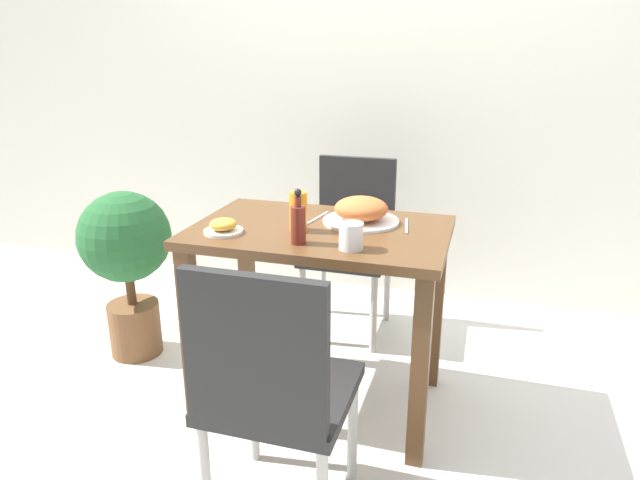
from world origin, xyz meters
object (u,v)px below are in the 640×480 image
drink_cup (351,236)px  potted_plant_left (126,253)px  food_plate (361,211)px  sauce_bottle (298,223)px  chair_near (272,386)px  side_plate (223,227)px  juice_glass (298,211)px  chair_far (351,236)px

drink_cup → potted_plant_left: bearing=164.0°
food_plate → sauce_bottle: (-0.15, -0.31, 0.03)m
chair_near → drink_cup: chair_near is taller
side_plate → sauce_bottle: (0.30, -0.03, 0.05)m
side_plate → juice_glass: (0.26, 0.11, 0.05)m
chair_far → sauce_bottle: bearing=-88.2°
chair_near → food_plate: chair_near is taller
side_plate → sauce_bottle: 0.31m
food_plate → potted_plant_left: 1.15m
chair_near → food_plate: size_ratio=2.96×
food_plate → sauce_bottle: size_ratio=1.52×
potted_plant_left → juice_glass: bearing=-11.4°
chair_near → sauce_bottle: size_ratio=4.50×
chair_far → drink_cup: size_ratio=9.52×
chair_near → juice_glass: size_ratio=5.96×
drink_cup → sauce_bottle: (-0.19, 0.01, 0.03)m
sauce_bottle → juice_glass: bearing=108.6°
food_plate → potted_plant_left: bearing=179.2°
chair_far → juice_glass: bearing=-91.3°
drink_cup → chair_far: bearing=103.4°
potted_plant_left → chair_far: bearing=32.7°
chair_far → food_plate: size_ratio=2.96×
chair_far → sauce_bottle: (0.03, -0.91, 0.34)m
drink_cup → chair_near: bearing=-103.4°
chair_far → food_plate: chair_far is taller
juice_glass → sauce_bottle: sauce_bottle is taller
food_plate → potted_plant_left: food_plate is taller
drink_cup → sauce_bottle: size_ratio=0.47×
drink_cup → sauce_bottle: bearing=178.4°
chair_near → food_plate: (0.08, 0.78, 0.31)m
side_plate → drink_cup: 0.50m
side_plate → chair_near: bearing=-53.1°
drink_cup → juice_glass: 0.28m
food_plate → chair_far: bearing=106.8°
sauce_bottle → potted_plant_left: bearing=161.3°
chair_far → drink_cup: (0.22, -0.92, 0.31)m
sauce_bottle → potted_plant_left: sauce_bottle is taller
chair_far → potted_plant_left: size_ratio=1.10×
drink_cup → food_plate: bearing=96.7°
drink_cup → juice_glass: size_ratio=0.63×
juice_glass → potted_plant_left: (-0.91, 0.18, -0.32)m
food_plate → juice_glass: size_ratio=2.02×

